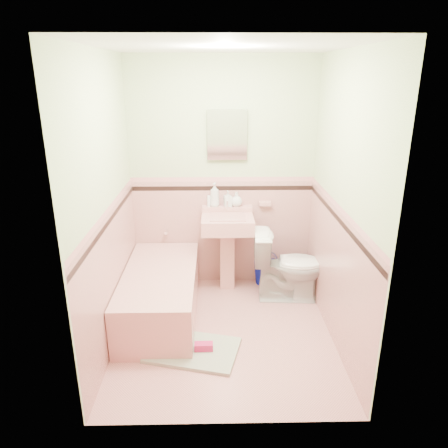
{
  "coord_description": "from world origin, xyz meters",
  "views": [
    {
      "loc": [
        -0.08,
        -3.43,
        2.31
      ],
      "look_at": [
        0.0,
        0.25,
        1.0
      ],
      "focal_mm": 34.07,
      "sensor_mm": 36.0,
      "label": 1
    }
  ],
  "objects_px": {
    "toilet": "(289,265)",
    "bucket": "(265,272)",
    "bathtub": "(161,295)",
    "soap_bottle_mid": "(228,199)",
    "soap_bottle_left": "(215,195)",
    "soap_bottle_right": "(237,199)",
    "medicine_cabinet": "(227,135)",
    "sink": "(227,254)",
    "shoe": "(204,346)"
  },
  "relations": [
    {
      "from": "soap_bottle_left",
      "to": "medicine_cabinet",
      "type": "bearing_deg",
      "value": 12.43
    },
    {
      "from": "soap_bottle_left",
      "to": "soap_bottle_mid",
      "type": "height_order",
      "value": "soap_bottle_left"
    },
    {
      "from": "soap_bottle_left",
      "to": "soap_bottle_right",
      "type": "distance_m",
      "value": 0.25
    },
    {
      "from": "bathtub",
      "to": "soap_bottle_left",
      "type": "xyz_separation_m",
      "value": [
        0.54,
        0.71,
        0.83
      ]
    },
    {
      "from": "sink",
      "to": "bucket",
      "type": "xyz_separation_m",
      "value": [
        0.45,
        0.15,
        -0.3
      ]
    },
    {
      "from": "toilet",
      "to": "bathtub",
      "type": "bearing_deg",
      "value": 107.35
    },
    {
      "from": "toilet",
      "to": "bucket",
      "type": "xyz_separation_m",
      "value": [
        -0.2,
        0.35,
        -0.25
      ]
    },
    {
      "from": "bathtub",
      "to": "soap_bottle_left",
      "type": "height_order",
      "value": "soap_bottle_left"
    },
    {
      "from": "bathtub",
      "to": "soap_bottle_right",
      "type": "relative_size",
      "value": 9.52
    },
    {
      "from": "bucket",
      "to": "shoe",
      "type": "xyz_separation_m",
      "value": [
        -0.68,
        -1.31,
        -0.07
      ]
    },
    {
      "from": "bathtub",
      "to": "soap_bottle_mid",
      "type": "xyz_separation_m",
      "value": [
        0.69,
        0.71,
        0.79
      ]
    },
    {
      "from": "soap_bottle_left",
      "to": "toilet",
      "type": "distance_m",
      "value": 1.1
    },
    {
      "from": "bucket",
      "to": "toilet",
      "type": "bearing_deg",
      "value": -59.67
    },
    {
      "from": "shoe",
      "to": "toilet",
      "type": "bearing_deg",
      "value": 46.21
    },
    {
      "from": "sink",
      "to": "toilet",
      "type": "distance_m",
      "value": 0.68
    },
    {
      "from": "bathtub",
      "to": "toilet",
      "type": "relative_size",
      "value": 1.96
    },
    {
      "from": "bathtub",
      "to": "medicine_cabinet",
      "type": "height_order",
      "value": "medicine_cabinet"
    },
    {
      "from": "soap_bottle_left",
      "to": "bucket",
      "type": "relative_size",
      "value": 0.97
    },
    {
      "from": "soap_bottle_right",
      "to": "toilet",
      "type": "xyz_separation_m",
      "value": [
        0.55,
        -0.38,
        -0.62
      ]
    },
    {
      "from": "bathtub",
      "to": "shoe",
      "type": "relative_size",
      "value": 9.31
    },
    {
      "from": "bathtub",
      "to": "toilet",
      "type": "height_order",
      "value": "toilet"
    },
    {
      "from": "sink",
      "to": "toilet",
      "type": "bearing_deg",
      "value": -17.17
    },
    {
      "from": "bathtub",
      "to": "bucket",
      "type": "relative_size",
      "value": 5.57
    },
    {
      "from": "soap_bottle_left",
      "to": "soap_bottle_right",
      "type": "relative_size",
      "value": 1.66
    },
    {
      "from": "medicine_cabinet",
      "to": "soap_bottle_mid",
      "type": "relative_size",
      "value": 2.69
    },
    {
      "from": "soap_bottle_mid",
      "to": "shoe",
      "type": "relative_size",
      "value": 1.08
    },
    {
      "from": "medicine_cabinet",
      "to": "toilet",
      "type": "relative_size",
      "value": 0.61
    },
    {
      "from": "soap_bottle_left",
      "to": "shoe",
      "type": "distance_m",
      "value": 1.67
    },
    {
      "from": "soap_bottle_mid",
      "to": "bathtub",
      "type": "bearing_deg",
      "value": -134.12
    },
    {
      "from": "soap_bottle_mid",
      "to": "bucket",
      "type": "distance_m",
      "value": 0.98
    },
    {
      "from": "medicine_cabinet",
      "to": "toilet",
      "type": "xyz_separation_m",
      "value": [
        0.65,
        -0.41,
        -1.32
      ]
    },
    {
      "from": "soap_bottle_mid",
      "to": "bucket",
      "type": "height_order",
      "value": "soap_bottle_mid"
    },
    {
      "from": "sink",
      "to": "medicine_cabinet",
      "type": "relative_size",
      "value": 1.86
    },
    {
      "from": "sink",
      "to": "bucket",
      "type": "relative_size",
      "value": 3.23
    },
    {
      "from": "soap_bottle_right",
      "to": "toilet",
      "type": "relative_size",
      "value": 0.21
    },
    {
      "from": "sink",
      "to": "bucket",
      "type": "height_order",
      "value": "sink"
    },
    {
      "from": "medicine_cabinet",
      "to": "soap_bottle_right",
      "type": "xyz_separation_m",
      "value": [
        0.1,
        -0.03,
        -0.69
      ]
    },
    {
      "from": "medicine_cabinet",
      "to": "bucket",
      "type": "relative_size",
      "value": 1.73
    },
    {
      "from": "soap_bottle_right",
      "to": "medicine_cabinet",
      "type": "bearing_deg",
      "value": 163.87
    },
    {
      "from": "bathtub",
      "to": "medicine_cabinet",
      "type": "relative_size",
      "value": 3.22
    },
    {
      "from": "bathtub",
      "to": "medicine_cabinet",
      "type": "xyz_separation_m",
      "value": [
        0.68,
        0.74,
        1.47
      ]
    },
    {
      "from": "soap_bottle_left",
      "to": "soap_bottle_right",
      "type": "xyz_separation_m",
      "value": [
        0.24,
        0.0,
        -0.05
      ]
    },
    {
      "from": "bathtub",
      "to": "toilet",
      "type": "bearing_deg",
      "value": 13.9
    },
    {
      "from": "soap_bottle_mid",
      "to": "toilet",
      "type": "bearing_deg",
      "value": -30.7
    },
    {
      "from": "toilet",
      "to": "shoe",
      "type": "height_order",
      "value": "toilet"
    },
    {
      "from": "soap_bottle_right",
      "to": "toilet",
      "type": "height_order",
      "value": "soap_bottle_right"
    },
    {
      "from": "shoe",
      "to": "soap_bottle_mid",
      "type": "bearing_deg",
      "value": 78.59
    },
    {
      "from": "toilet",
      "to": "bucket",
      "type": "height_order",
      "value": "toilet"
    },
    {
      "from": "sink",
      "to": "soap_bottle_right",
      "type": "height_order",
      "value": "soap_bottle_right"
    },
    {
      "from": "toilet",
      "to": "soap_bottle_mid",
      "type": "bearing_deg",
      "value": 62.75
    }
  ]
}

